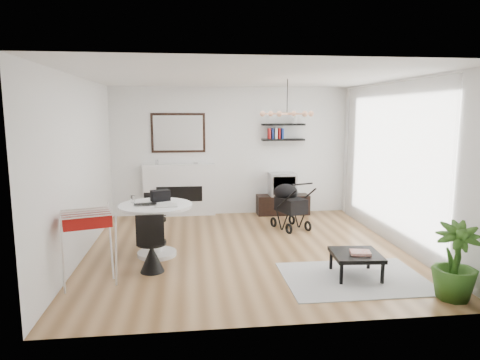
{
  "coord_description": "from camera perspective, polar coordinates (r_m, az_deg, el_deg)",
  "views": [
    {
      "loc": [
        -0.88,
        -6.54,
        2.17
      ],
      "look_at": [
        -0.05,
        0.4,
        1.07
      ],
      "focal_mm": 32.0,
      "sensor_mm": 36.0,
      "label": 1
    }
  ],
  "objects": [
    {
      "name": "rug",
      "position": [
        5.99,
        14.97,
        -12.52
      ],
      "size": [
        1.85,
        1.34,
        0.01
      ],
      "primitive_type": "cube",
      "color": "#989898",
      "rests_on": "floor"
    },
    {
      "name": "magazines",
      "position": [
        5.92,
        15.75,
        -9.3
      ],
      "size": [
        0.3,
        0.26,
        0.04
      ],
      "primitive_type": "cube",
      "rotation": [
        0.0,
        0.0,
        -0.23
      ],
      "color": "#B63B2D",
      "rests_on": "coffee_table"
    },
    {
      "name": "chair_far",
      "position": [
        7.33,
        -11.33,
        -6.27
      ],
      "size": [
        0.4,
        0.4,
        0.83
      ],
      "rotation": [
        0.0,
        0.0,
        -0.04
      ],
      "color": "black",
      "rests_on": "floor"
    },
    {
      "name": "pendant_lamp",
      "position": [
        7.02,
        6.28,
        8.77
      ],
      "size": [
        0.9,
        0.9,
        0.1
      ],
      "primitive_type": null,
      "color": "#E39F77",
      "rests_on": "ceiling"
    },
    {
      "name": "stroller",
      "position": [
        8.13,
        6.58,
        -3.64
      ],
      "size": [
        0.69,
        0.85,
        0.94
      ],
      "rotation": [
        0.0,
        0.0,
        0.35
      ],
      "color": "black",
      "rests_on": "floor"
    },
    {
      "name": "chair_near",
      "position": [
        6.04,
        -11.68,
        -9.56
      ],
      "size": [
        0.4,
        0.41,
        0.85
      ],
      "rotation": [
        0.0,
        0.0,
        3.16
      ],
      "color": "black",
      "rests_on": "floor"
    },
    {
      "name": "floor",
      "position": [
        6.94,
        0.83,
        -9.22
      ],
      "size": [
        5.0,
        5.0,
        0.0
      ],
      "primitive_type": "plane",
      "color": "brown",
      "rests_on": "ground"
    },
    {
      "name": "coffee_table",
      "position": [
        5.96,
        15.22,
        -9.69
      ],
      "size": [
        0.67,
        0.67,
        0.32
      ],
      "rotation": [
        0.0,
        0.0,
        -0.08
      ],
      "color": "black",
      "rests_on": "rug"
    },
    {
      "name": "shelf_upper",
      "position": [
        9.13,
        5.79,
        7.38
      ],
      "size": [
        0.9,
        0.25,
        0.04
      ],
      "primitive_type": "cube",
      "color": "black",
      "rests_on": "wall_back"
    },
    {
      "name": "sheer_curtain",
      "position": [
        7.54,
        19.06,
        2.25
      ],
      "size": [
        0.04,
        3.6,
        2.6
      ],
      "primitive_type": "cube",
      "color": "white",
      "rests_on": "wall_right"
    },
    {
      "name": "drying_rack",
      "position": [
        5.72,
        -19.58,
        -8.4
      ],
      "size": [
        0.8,
        0.77,
        0.97
      ],
      "rotation": [
        0.0,
        0.0,
        0.3
      ],
      "color": "white",
      "rests_on": "floor"
    },
    {
      "name": "wall_left",
      "position": [
        6.79,
        -20.57,
        1.47
      ],
      "size": [
        0.0,
        5.0,
        5.0
      ],
      "primitive_type": "plane",
      "rotation": [
        1.57,
        0.0,
        1.57
      ],
      "color": "white",
      "rests_on": "floor"
    },
    {
      "name": "drinking_glass",
      "position": [
        6.75,
        -14.11,
        -2.5
      ],
      "size": [
        0.07,
        0.07,
        0.11
      ],
      "primitive_type": "cylinder",
      "color": "white",
      "rests_on": "dining_table"
    },
    {
      "name": "crt_tv",
      "position": [
        9.17,
        5.63,
        -0.54
      ],
      "size": [
        0.55,
        0.48,
        0.48
      ],
      "color": "#ACACAE",
      "rests_on": "tv_console"
    },
    {
      "name": "ceiling",
      "position": [
        6.62,
        0.89,
        13.58
      ],
      "size": [
        5.0,
        5.0,
        0.0
      ],
      "primitive_type": "plane",
      "color": "white",
      "rests_on": "wall_back"
    },
    {
      "name": "wall_right",
      "position": [
        7.4,
        20.42,
        2.06
      ],
      "size": [
        0.0,
        5.0,
        5.0
      ],
      "primitive_type": "plane",
      "rotation": [
        1.57,
        0.0,
        -1.57
      ],
      "color": "white",
      "rests_on": "floor"
    },
    {
      "name": "laptop",
      "position": [
        6.49,
        -12.48,
        -3.27
      ],
      "size": [
        0.36,
        0.26,
        0.03
      ],
      "primitive_type": "imported",
      "rotation": [
        0.0,
        0.0,
        0.14
      ],
      "color": "black",
      "rests_on": "dining_table"
    },
    {
      "name": "wall_back",
      "position": [
        9.12,
        -1.23,
        3.83
      ],
      "size": [
        5.0,
        0.0,
        5.0
      ],
      "primitive_type": "plane",
      "rotation": [
        1.57,
        0.0,
        0.0
      ],
      "color": "white",
      "rests_on": "floor"
    },
    {
      "name": "black_bag",
      "position": [
        6.79,
        -10.58,
        -2.05
      ],
      "size": [
        0.32,
        0.26,
        0.17
      ],
      "primitive_type": "cube",
      "rotation": [
        0.0,
        0.0,
        0.38
      ],
      "color": "black",
      "rests_on": "dining_table"
    },
    {
      "name": "tv_console",
      "position": [
        9.26,
        5.72,
        -3.28
      ],
      "size": [
        1.11,
        0.39,
        0.42
      ],
      "primitive_type": "cube",
      "color": "black",
      "rests_on": "floor"
    },
    {
      "name": "shelf_lower",
      "position": [
        9.14,
        5.76,
        5.37
      ],
      "size": [
        0.9,
        0.25,
        0.04
      ],
      "primitive_type": "cube",
      "color": "black",
      "rests_on": "wall_back"
    },
    {
      "name": "dining_table",
      "position": [
        6.63,
        -11.13,
        -5.51
      ],
      "size": [
        1.1,
        1.1,
        0.8
      ],
      "color": "white",
      "rests_on": "floor"
    },
    {
      "name": "potted_plant",
      "position": [
        5.65,
        26.78,
        -9.65
      ],
      "size": [
        0.64,
        0.64,
        0.92
      ],
      "primitive_type": "imported",
      "rotation": [
        0.0,
        0.0,
        -0.3
      ],
      "color": "#2A5217",
      "rests_on": "floor"
    },
    {
      "name": "fireplace",
      "position": [
        9.09,
        -8.09,
        -0.5
      ],
      "size": [
        1.5,
        0.17,
        2.16
      ],
      "color": "white",
      "rests_on": "floor"
    },
    {
      "name": "newspaper",
      "position": [
        6.44,
        -9.81,
        -3.35
      ],
      "size": [
        0.34,
        0.28,
        0.01
      ],
      "primitive_type": "cube",
      "rotation": [
        0.0,
        0.0,
        0.03
      ],
      "color": "beige",
      "rests_on": "dining_table"
    }
  ]
}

